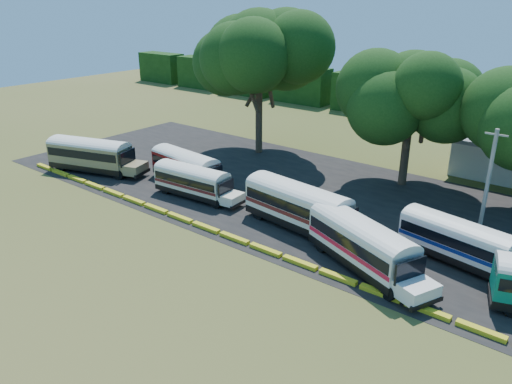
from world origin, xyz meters
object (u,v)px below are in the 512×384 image
Objects in this scene: bus_beige at (92,153)px; tree_west at (259,51)px; bus_cream_west at (194,180)px; bus_red at (187,165)px; bus_white_red at (363,242)px.

bus_beige is 21.16m from tree_west.
bus_cream_west is 0.57× the size of tree_west.
bus_red is at bearing -85.79° from tree_west.
bus_red is at bearing 3.14° from bus_beige.
tree_west is (9.21, 16.48, 9.57)m from bus_beige.
bus_white_red reaches higher than bus_red.
bus_cream_west is 18.36m from tree_west.
bus_cream_west is at bearing -163.47° from bus_white_red.
bus_beige is at bearing -177.35° from bus_cream_west.
bus_cream_west is at bearing -28.95° from bus_red.
bus_white_red is 29.56m from tree_west.
bus_beige is at bearing -157.92° from bus_white_red.
bus_beige is 10.85m from bus_red.
bus_red is at bearing -168.51° from bus_white_red.
bus_white_red is (18.11, -1.96, 0.26)m from bus_cream_west.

